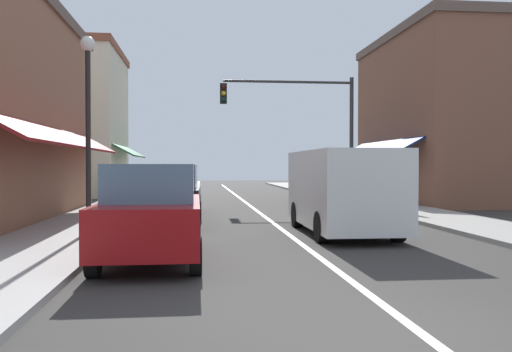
{
  "coord_description": "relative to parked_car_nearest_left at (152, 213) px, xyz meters",
  "views": [
    {
      "loc": [
        -2.32,
        -5.06,
        1.75
      ],
      "look_at": [
        -0.29,
        13.4,
        1.38
      ],
      "focal_mm": 38.25,
      "sensor_mm": 36.0,
      "label": 1
    }
  ],
  "objects": [
    {
      "name": "lane_center_stripe",
      "position": [
        3.13,
        13.07,
        -0.88
      ],
      "size": [
        0.14,
        52.0,
        0.01
      ],
      "primitive_type": "cube",
      "color": "silver",
      "rests_on": "ground"
    },
    {
      "name": "traffic_signal_mast_arm",
      "position": [
        5.78,
        14.43,
        3.14
      ],
      "size": [
        6.15,
        0.5,
        5.79
      ],
      "color": "#333333",
      "rests_on": "ground"
    },
    {
      "name": "parked_car_second_left",
      "position": [
        0.05,
        5.88,
        0.0
      ],
      "size": [
        1.85,
        4.13,
        1.77
      ],
      "rotation": [
        0.0,
        0.0,
        -0.02
      ],
      "color": "black",
      "rests_on": "ground"
    },
    {
      "name": "parked_car_nearest_left",
      "position": [
        0.0,
        0.0,
        0.0
      ],
      "size": [
        1.78,
        4.1,
        1.77
      ],
      "rotation": [
        0.0,
        0.0,
        0.0
      ],
      "color": "maroon",
      "rests_on": "ground"
    },
    {
      "name": "street_lamp_left_near",
      "position": [
        -1.8,
        3.59,
        2.39
      ],
      "size": [
        0.36,
        0.36,
        4.87
      ],
      "color": "black",
      "rests_on": "ground"
    },
    {
      "name": "van_in_lane",
      "position": [
        4.5,
        3.56,
        0.27
      ],
      "size": [
        2.03,
        5.19,
        2.12
      ],
      "rotation": [
        0.0,
        0.0,
        -0.01
      ],
      "color": "silver",
      "rests_on": "ground"
    },
    {
      "name": "storefront_far_left",
      "position": [
        -5.73,
        23.07,
        3.43
      ],
      "size": [
        5.42,
        8.2,
        8.6
      ],
      "color": "beige",
      "rests_on": "ground"
    },
    {
      "name": "sidewalk_right",
      "position": [
        8.63,
        13.07,
        -0.82
      ],
      "size": [
        2.6,
        56.0,
        0.12
      ],
      "primitive_type": "cube",
      "color": "gray",
      "rests_on": "ground"
    },
    {
      "name": "sidewalk_left",
      "position": [
        -2.37,
        13.07,
        -0.82
      ],
      "size": [
        2.6,
        56.0,
        0.12
      ],
      "primitive_type": "cube",
      "color": "#A39E99",
      "rests_on": "ground"
    },
    {
      "name": "storefront_right_block",
      "position": [
        12.37,
        15.07,
        3.15
      ],
      "size": [
        6.2,
        10.2,
        8.06
      ],
      "color": "brown",
      "rests_on": "ground"
    },
    {
      "name": "parked_car_third_left",
      "position": [
        0.08,
        10.11,
        0.0
      ],
      "size": [
        1.82,
        4.12,
        1.77
      ],
      "rotation": [
        0.0,
        0.0,
        -0.01
      ],
      "color": "#4C5156",
      "rests_on": "ground"
    },
    {
      "name": "ground_plane",
      "position": [
        3.13,
        13.07,
        -0.88
      ],
      "size": [
        80.0,
        80.0,
        0.0
      ],
      "primitive_type": "plane",
      "color": "#33302D"
    }
  ]
}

